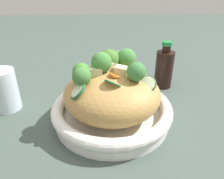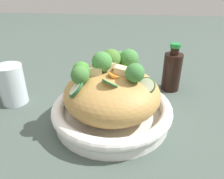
{
  "view_description": "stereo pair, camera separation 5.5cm",
  "coord_description": "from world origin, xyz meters",
  "views": [
    {
      "loc": [
        -0.01,
        -0.48,
        0.36
      ],
      "look_at": [
        0.0,
        0.0,
        0.09
      ],
      "focal_mm": 35.65,
      "sensor_mm": 36.0,
      "label": 1
    },
    {
      "loc": [
        0.04,
        -0.48,
        0.36
      ],
      "look_at": [
        0.0,
        0.0,
        0.09
      ],
      "focal_mm": 35.65,
      "sensor_mm": 36.0,
      "label": 2
    }
  ],
  "objects": [
    {
      "name": "soy_sauce_bottle",
      "position": [
        0.18,
        0.19,
        0.07
      ],
      "size": [
        0.06,
        0.06,
        0.16
      ],
      "color": "black",
      "rests_on": "ground_plane"
    },
    {
      "name": "broccoli_florets",
      "position": [
        -0.01,
        0.02,
        0.15
      ],
      "size": [
        0.18,
        0.15,
        0.07
      ],
      "color": "#98BD6F",
      "rests_on": "serving_bowl"
    },
    {
      "name": "noodle_heap",
      "position": [
        -0.0,
        0.0,
        0.08
      ],
      "size": [
        0.24,
        0.24,
        0.12
      ],
      "color": "#B58948",
      "rests_on": "serving_bowl"
    },
    {
      "name": "chicken_chunks",
      "position": [
        -0.01,
        0.01,
        0.14
      ],
      "size": [
        0.09,
        0.06,
        0.03
      ],
      "color": "beige",
      "rests_on": "serving_bowl"
    },
    {
      "name": "drinking_glass",
      "position": [
        -0.3,
        0.07,
        0.06
      ],
      "size": [
        0.07,
        0.07,
        0.12
      ],
      "color": "silver",
      "rests_on": "ground_plane"
    },
    {
      "name": "carrot_coins",
      "position": [
        0.01,
        0.03,
        0.13
      ],
      "size": [
        0.12,
        0.11,
        0.03
      ],
      "color": "orange",
      "rests_on": "serving_bowl"
    },
    {
      "name": "serving_bowl",
      "position": [
        0.0,
        0.0,
        0.03
      ],
      "size": [
        0.31,
        0.31,
        0.05
      ],
      "color": "white",
      "rests_on": "ground_plane"
    },
    {
      "name": "zucchini_slices",
      "position": [
        -0.01,
        -0.05,
        0.12
      ],
      "size": [
        0.2,
        0.07,
        0.05
      ],
      "color": "beige",
      "rests_on": "serving_bowl"
    },
    {
      "name": "ground_plane",
      "position": [
        0.0,
        0.0,
        0.0
      ],
      "size": [
        3.0,
        3.0,
        0.0
      ],
      "primitive_type": "plane",
      "color": "#414F48"
    }
  ]
}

